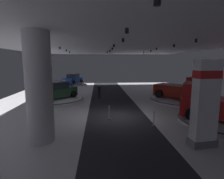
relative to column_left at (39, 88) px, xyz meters
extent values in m
cube|color=silver|center=(4.28, 3.83, -2.77)|extent=(24.00, 44.00, 0.05)
cube|color=#232328|center=(4.28, 3.83, -2.75)|extent=(4.40, 44.00, 0.01)
cube|color=silver|center=(4.28, 3.83, 2.80)|extent=(24.00, 44.00, 0.10)
cylinder|color=black|center=(-0.74, 2.19, 2.57)|extent=(0.16, 0.16, 0.22)
cylinder|color=black|center=(-0.81, 5.51, 2.57)|extent=(0.16, 0.16, 0.22)
cylinder|color=black|center=(-0.72, 8.78, 2.57)|extent=(0.16, 0.16, 0.22)
cylinder|color=black|center=(-0.74, 12.50, 2.57)|extent=(0.16, 0.16, 0.22)
cylinder|color=black|center=(-0.95, 16.03, 2.57)|extent=(0.16, 0.16, 0.22)
cylinder|color=black|center=(4.21, -5.02, 2.57)|extent=(0.16, 0.16, 0.22)
cylinder|color=black|center=(4.15, -1.18, 2.57)|extent=(0.16, 0.16, 0.22)
cylinder|color=black|center=(4.43, 2.12, 2.57)|extent=(0.16, 0.16, 0.22)
cylinder|color=black|center=(4.19, 5.84, 2.57)|extent=(0.16, 0.16, 0.22)
cylinder|color=black|center=(4.31, 9.15, 2.57)|extent=(0.16, 0.16, 0.22)
cylinder|color=black|center=(4.29, 12.59, 2.57)|extent=(0.16, 0.16, 0.22)
cylinder|color=black|center=(4.13, 15.84, 2.57)|extent=(0.16, 0.16, 0.22)
cylinder|color=black|center=(8.97, 2.04, 2.57)|extent=(0.16, 0.16, 0.22)
cylinder|color=black|center=(9.05, 5.54, 2.57)|extent=(0.16, 0.16, 0.22)
cylinder|color=black|center=(8.76, 9.09, 2.57)|extent=(0.16, 0.16, 0.22)
cylinder|color=black|center=(9.07, 12.19, 2.57)|extent=(0.16, 0.16, 0.22)
cylinder|color=black|center=(9.12, 15.76, 2.57)|extent=(0.16, 0.16, 0.22)
cylinder|color=silver|center=(0.00, 0.00, 0.00)|extent=(1.29, 1.29, 5.50)
cube|color=slate|center=(7.87, -1.17, -2.58)|extent=(1.33, 0.78, 0.35)
cube|color=white|center=(7.87, -1.17, -0.51)|extent=(1.16, 0.68, 3.79)
cube|color=red|center=(7.87, -1.17, 0.71)|extent=(1.18, 0.71, 0.36)
cylinder|color=silver|center=(-1.43, 9.61, -2.60)|extent=(5.32, 5.32, 0.31)
cylinder|color=black|center=(-1.43, 9.61, -2.47)|extent=(5.42, 5.42, 0.05)
cube|color=#2D5638|center=(-1.43, 9.61, -1.83)|extent=(4.10, 4.36, 0.90)
cube|color=#2D3842|center=(-1.33, 9.73, -1.09)|extent=(2.42, 2.46, 0.70)
cylinder|color=black|center=(-1.60, 7.88, -2.10)|extent=(0.61, 0.66, 0.68)
cylinder|color=black|center=(-3.12, 9.17, -2.10)|extent=(0.61, 0.66, 0.68)
cylinder|color=black|center=(0.26, 10.05, -2.10)|extent=(0.61, 0.66, 0.68)
cylinder|color=black|center=(-1.26, 11.35, -2.10)|extent=(0.61, 0.66, 0.68)
sphere|color=white|center=(-2.39, 7.72, -1.72)|extent=(0.18, 0.18, 0.18)
sphere|color=white|center=(-3.14, 8.37, -1.72)|extent=(0.18, 0.18, 0.18)
cylinder|color=silver|center=(11.34, 8.64, -2.61)|extent=(5.99, 5.99, 0.28)
cylinder|color=black|center=(11.34, 8.64, -2.50)|extent=(6.11, 6.11, 0.05)
cube|color=maroon|center=(11.34, 8.64, -1.72)|extent=(5.01, 5.41, 1.20)
cube|color=maroon|center=(12.43, 7.34, -0.67)|extent=(2.55, 2.52, 1.00)
cube|color=#28333D|center=(12.11, 7.73, -0.67)|extent=(1.39, 1.18, 0.75)
cylinder|color=black|center=(13.43, 7.97, -2.05)|extent=(0.75, 0.82, 0.84)
cylinder|color=black|center=(11.63, 6.46, -2.05)|extent=(0.75, 0.82, 0.84)
cylinder|color=black|center=(11.05, 10.82, -2.05)|extent=(0.75, 0.82, 0.84)
cylinder|color=black|center=(9.25, 9.31, -2.05)|extent=(0.75, 0.82, 0.84)
cylinder|color=#B7B7BC|center=(-1.62, 23.00, -2.62)|extent=(4.64, 4.64, 0.27)
cylinder|color=black|center=(-1.62, 23.00, -2.51)|extent=(4.73, 4.73, 0.05)
cube|color=navy|center=(-1.62, 23.00, -1.87)|extent=(3.14, 4.56, 0.90)
cube|color=#2D3842|center=(-1.57, 23.14, -1.12)|extent=(2.12, 2.32, 0.70)
cylinder|color=black|center=(-1.17, 21.31, -2.14)|extent=(0.44, 0.71, 0.68)
cylinder|color=black|center=(-3.05, 22.00, -2.14)|extent=(0.44, 0.71, 0.68)
cylinder|color=black|center=(-0.19, 23.99, -2.14)|extent=(0.44, 0.71, 0.68)
cylinder|color=black|center=(-2.06, 24.68, -2.14)|extent=(0.44, 0.71, 0.68)
sphere|color=white|center=(-1.87, 20.89, -1.76)|extent=(0.18, 0.18, 0.18)
sphere|color=white|center=(-2.79, 21.24, -1.76)|extent=(0.18, 0.18, 0.18)
cylinder|color=#B7B7BC|center=(11.08, 1.81, -2.60)|extent=(5.56, 5.56, 0.29)
cylinder|color=black|center=(11.08, 1.81, -2.49)|extent=(5.68, 5.68, 0.05)
cube|color=red|center=(9.62, 2.67, -0.66)|extent=(2.43, 2.50, 1.00)
cube|color=#28333D|center=(10.06, 2.41, -0.66)|extent=(0.96, 1.55, 0.75)
cylinder|color=black|center=(8.89, 1.73, -2.04)|extent=(0.87, 0.67, 0.84)
cylinder|color=black|center=(10.08, 3.76, -2.04)|extent=(0.87, 0.67, 0.84)
cylinder|color=black|center=(3.03, 10.67, -2.35)|extent=(0.14, 0.14, 0.80)
cylinder|color=black|center=(2.95, 10.83, -2.35)|extent=(0.14, 0.14, 0.80)
cylinder|color=black|center=(2.99, 10.75, -1.69)|extent=(0.32, 0.32, 0.62)
sphere|color=tan|center=(2.99, 10.75, -1.27)|extent=(0.22, 0.22, 0.22)
cylinder|color=#333338|center=(3.65, 3.23, -2.73)|extent=(0.28, 0.28, 0.04)
cylinder|color=#B2B2B7|center=(3.65, 3.23, -2.27)|extent=(0.07, 0.07, 0.96)
sphere|color=#B2B2B7|center=(3.65, 3.23, -1.79)|extent=(0.10, 0.10, 0.10)
cylinder|color=#333338|center=(6.34, 1.61, -2.73)|extent=(0.28, 0.28, 0.04)
cylinder|color=#B2B2B7|center=(6.34, 1.61, -2.27)|extent=(0.07, 0.07, 0.96)
sphere|color=#B2B2B7|center=(6.34, 1.61, -1.79)|extent=(0.10, 0.10, 0.10)
camera|label=1|loc=(2.94, -9.05, 1.26)|focal=28.99mm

